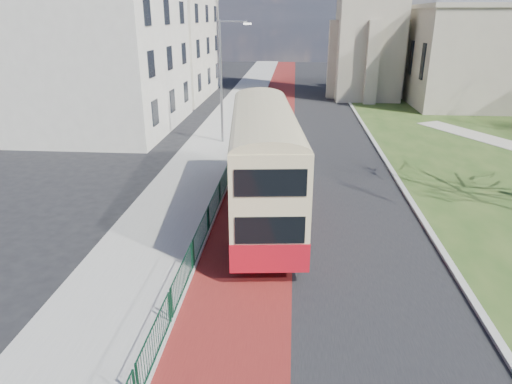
# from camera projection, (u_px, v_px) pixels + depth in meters

# --- Properties ---
(ground) EXTENTS (160.00, 160.00, 0.00)m
(ground) POSITION_uv_depth(u_px,v_px,m) (277.00, 288.00, 14.92)
(ground) COLOR black
(ground) RESTS_ON ground
(road_carriageway) EXTENTS (9.00, 120.00, 0.01)m
(road_carriageway) POSITION_uv_depth(u_px,v_px,m) (308.00, 138.00, 33.40)
(road_carriageway) COLOR black
(road_carriageway) RESTS_ON ground
(bus_lane) EXTENTS (3.40, 120.00, 0.01)m
(bus_lane) POSITION_uv_depth(u_px,v_px,m) (271.00, 137.00, 33.61)
(bus_lane) COLOR #591414
(bus_lane) RESTS_ON ground
(pavement_west) EXTENTS (4.00, 120.00, 0.12)m
(pavement_west) POSITION_uv_depth(u_px,v_px,m) (220.00, 135.00, 33.88)
(pavement_west) COLOR gray
(pavement_west) RESTS_ON ground
(kerb_west) EXTENTS (0.25, 120.00, 0.13)m
(kerb_west) POSITION_uv_depth(u_px,v_px,m) (247.00, 136.00, 33.72)
(kerb_west) COLOR #999993
(kerb_west) RESTS_ON ground
(kerb_east) EXTENTS (0.25, 80.00, 0.13)m
(kerb_east) POSITION_uv_depth(u_px,v_px,m) (367.00, 132.00, 34.89)
(kerb_east) COLOR #999993
(kerb_east) RESTS_ON ground
(pedestrian_railing) EXTENTS (0.07, 24.00, 1.12)m
(pedestrian_railing) POSITION_uv_depth(u_px,v_px,m) (209.00, 219.00, 18.66)
(pedestrian_railing) COLOR #0C3722
(pedestrian_railing) RESTS_ON ground
(street_block_near) EXTENTS (10.30, 14.30, 13.00)m
(street_block_near) POSITION_uv_depth(u_px,v_px,m) (103.00, 42.00, 34.11)
(street_block_near) COLOR beige
(street_block_near) RESTS_ON ground
(street_block_far) EXTENTS (10.30, 16.30, 11.50)m
(street_block_far) POSITION_uv_depth(u_px,v_px,m) (162.00, 42.00, 49.26)
(street_block_far) COLOR #B9B29C
(street_block_far) RESTS_ON ground
(streetlamp) EXTENTS (2.13, 0.18, 8.00)m
(streetlamp) POSITION_uv_depth(u_px,v_px,m) (223.00, 76.00, 30.34)
(streetlamp) COLOR gray
(streetlamp) RESTS_ON pavement_west
(bus) EXTENTS (3.73, 11.38, 4.67)m
(bus) POSITION_uv_depth(u_px,v_px,m) (263.00, 159.00, 19.23)
(bus) COLOR #A30F1A
(bus) RESTS_ON ground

